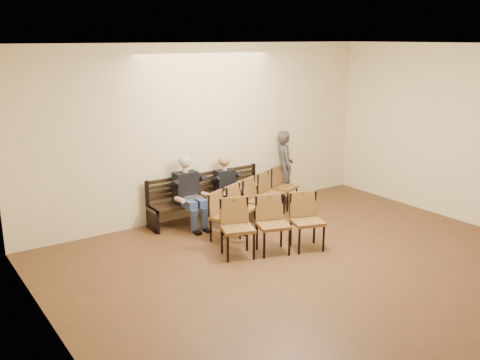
% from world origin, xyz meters
% --- Properties ---
extents(ground, '(10.00, 10.00, 0.00)m').
position_xyz_m(ground, '(0.00, 0.00, 0.00)').
color(ground, '#53381C').
rests_on(ground, ground).
extents(room_walls, '(8.02, 10.01, 3.51)m').
position_xyz_m(room_walls, '(0.00, 0.79, 2.54)').
color(room_walls, beige).
rests_on(room_walls, ground).
extents(bench, '(2.60, 0.90, 0.45)m').
position_xyz_m(bench, '(-0.14, 4.65, 0.23)').
color(bench, black).
rests_on(bench, ground).
extents(seated_man, '(0.58, 0.81, 1.40)m').
position_xyz_m(seated_man, '(-0.68, 4.53, 0.70)').
color(seated_man, black).
rests_on(seated_man, ground).
extents(seated_woman, '(0.50, 0.70, 1.17)m').
position_xyz_m(seated_woman, '(0.22, 4.53, 0.59)').
color(seated_woman, black).
rests_on(seated_woman, ground).
extents(laptop, '(0.36, 0.31, 0.22)m').
position_xyz_m(laptop, '(-0.64, 4.39, 0.56)').
color(laptop, '#B4B4B8').
rests_on(laptop, bench).
extents(water_bottle, '(0.07, 0.07, 0.24)m').
position_xyz_m(water_bottle, '(0.35, 4.28, 0.57)').
color(water_bottle, silver).
rests_on(water_bottle, bench).
extents(bag, '(0.39, 0.32, 0.25)m').
position_xyz_m(bag, '(1.06, 4.54, 0.12)').
color(bag, black).
rests_on(bag, ground).
extents(passerby, '(0.68, 0.80, 1.86)m').
position_xyz_m(passerby, '(1.89, 4.75, 0.93)').
color(passerby, '#38332D').
rests_on(passerby, ground).
extents(chair_row_front, '(2.75, 1.56, 0.91)m').
position_xyz_m(chair_row_front, '(0.53, 3.90, 0.45)').
color(chair_row_front, brown).
rests_on(chair_row_front, ground).
extents(chair_row_back, '(1.86, 1.08, 0.99)m').
position_xyz_m(chair_row_back, '(-0.16, 2.51, 0.50)').
color(chair_row_back, brown).
rests_on(chair_row_back, ground).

